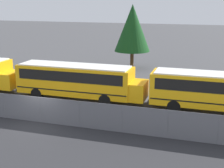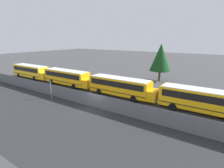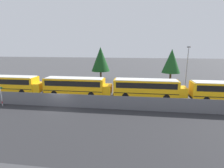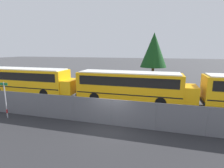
% 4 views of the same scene
% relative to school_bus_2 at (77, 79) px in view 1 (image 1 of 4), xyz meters
% --- Properties ---
extents(ground_plane, '(200.00, 200.00, 0.00)m').
position_rel_school_bus_2_xyz_m(ground_plane, '(-0.37, -5.83, -1.84)').
color(ground_plane, '#424244').
extents(fence, '(72.29, 0.07, 1.89)m').
position_rel_school_bus_2_xyz_m(fence, '(-0.37, -5.83, -0.87)').
color(fence, '#9EA0A5').
rests_on(fence, ground_plane).
extents(school_bus_2, '(11.56, 2.60, 3.07)m').
position_rel_school_bus_2_xyz_m(school_bus_2, '(0.00, 0.00, 0.00)').
color(school_bus_2, orange).
rests_on(school_bus_2, ground_plane).
extents(school_bus_3, '(11.56, 2.60, 3.07)m').
position_rel_school_bus_2_xyz_m(school_bus_3, '(11.92, 0.11, 0.00)').
color(school_bus_3, '#EDA80F').
rests_on(school_bus_3, ground_plane).
extents(tree_1, '(4.46, 4.46, 8.05)m').
position_rel_school_bus_2_xyz_m(tree_1, '(1.51, 13.95, 3.30)').
color(tree_1, '#51381E').
rests_on(tree_1, ground_plane).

